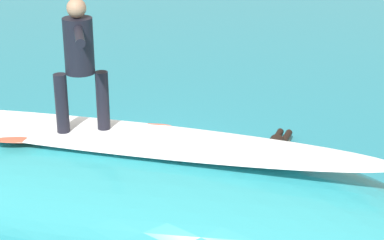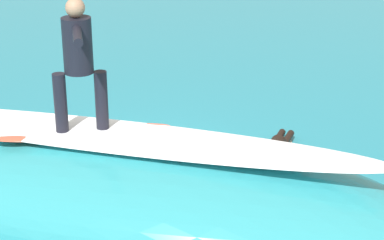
{
  "view_description": "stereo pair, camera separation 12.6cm",
  "coord_description": "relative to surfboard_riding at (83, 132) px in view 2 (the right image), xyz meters",
  "views": [
    {
      "loc": [
        -2.51,
        10.0,
        5.02
      ],
      "look_at": [
        -1.16,
        0.71,
        1.28
      ],
      "focal_mm": 64.27,
      "sensor_mm": 36.0,
      "label": 1
    },
    {
      "loc": [
        -2.64,
        9.98,
        5.02
      ],
      "look_at": [
        -1.16,
        0.71,
        1.28
      ],
      "focal_mm": 64.27,
      "sensor_mm": 36.0,
      "label": 2
    }
  ],
  "objects": [
    {
      "name": "surfer_paddling",
      "position": [
        -2.36,
        -3.15,
        -1.45
      ],
      "size": [
        0.55,
        1.62,
        0.29
      ],
      "rotation": [
        0.0,
        0.0,
        1.38
      ],
      "color": "black",
      "rests_on": "surfboard_paddling"
    },
    {
      "name": "wave_crest",
      "position": [
        -0.38,
        0.05,
        -0.84
      ],
      "size": [
        8.58,
        3.94,
        1.6
      ],
      "primitive_type": "ellipsoid",
      "rotation": [
        0.0,
        0.0,
        -0.12
      ],
      "color": "teal",
      "rests_on": "ground_plane"
    },
    {
      "name": "wave_foam_lip",
      "position": [
        -0.38,
        0.05,
        0.0
      ],
      "size": [
        7.12,
        1.88,
        0.08
      ],
      "primitive_type": "ellipsoid",
      "rotation": [
        0.0,
        0.0,
        -0.12
      ],
      "color": "white",
      "rests_on": "wave_crest"
    },
    {
      "name": "surfboard_riding",
      "position": [
        0.0,
        0.0,
        0.0
      ],
      "size": [
        2.31,
        1.2,
        0.07
      ],
      "primitive_type": "ellipsoid",
      "rotation": [
        0.0,
        0.0,
        0.34
      ],
      "color": "#E0563D",
      "rests_on": "wave_crest"
    },
    {
      "name": "surfboard_paddling",
      "position": [
        -2.33,
        -3.03,
        -1.6
      ],
      "size": [
        0.88,
        2.18,
        0.06
      ],
      "primitive_type": "ellipsoid",
      "rotation": [
        0.0,
        0.0,
        1.38
      ],
      "color": "#EAE5C6",
      "rests_on": "ground_plane"
    },
    {
      "name": "ground_plane",
      "position": [
        -0.01,
        -2.22,
        -1.64
      ],
      "size": [
        120.0,
        120.0,
        0.0
      ],
      "primitive_type": "plane",
      "color": "teal"
    },
    {
      "name": "surfer_riding",
      "position": [
        0.0,
        0.0,
        1.02
      ],
      "size": [
        0.64,
        1.54,
        1.69
      ],
      "rotation": [
        0.0,
        0.0,
        0.34
      ],
      "color": "black",
      "rests_on": "surfboard_riding"
    }
  ]
}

